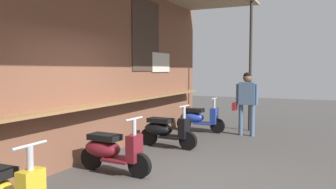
# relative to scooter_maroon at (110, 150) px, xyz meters

# --- Properties ---
(ground_plane) EXTENTS (33.76, 33.76, 0.00)m
(ground_plane) POSITION_rel_scooter_maroon_xyz_m (-0.00, -1.08, -0.39)
(ground_plane) COLOR #474442
(market_stall_facade) EXTENTS (12.06, 2.46, 3.81)m
(market_stall_facade) POSITION_rel_scooter_maroon_xyz_m (0.01, 0.79, 1.72)
(market_stall_facade) COLOR brown
(market_stall_facade) RESTS_ON ground_plane
(scooter_maroon) EXTENTS (0.48, 1.40, 0.97)m
(scooter_maroon) POSITION_rel_scooter_maroon_xyz_m (0.00, 0.00, 0.00)
(scooter_maroon) COLOR maroon
(scooter_maroon) RESTS_ON ground_plane
(scooter_black) EXTENTS (0.50, 1.40, 0.97)m
(scooter_black) POSITION_rel_scooter_maroon_xyz_m (2.13, -0.00, 0.00)
(scooter_black) COLOR black
(scooter_black) RESTS_ON ground_plane
(scooter_blue) EXTENTS (0.46, 1.40, 0.97)m
(scooter_blue) POSITION_rel_scooter_maroon_xyz_m (4.29, 0.00, 0.00)
(scooter_blue) COLOR #233D9E
(scooter_blue) RESTS_ON ground_plane
(shopper_with_handbag) EXTENTS (0.28, 0.66, 1.67)m
(shopper_with_handbag) POSITION_rel_scooter_maroon_xyz_m (4.27, -1.36, 0.63)
(shopper_with_handbag) COLOR slate
(shopper_with_handbag) RESTS_ON ground_plane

